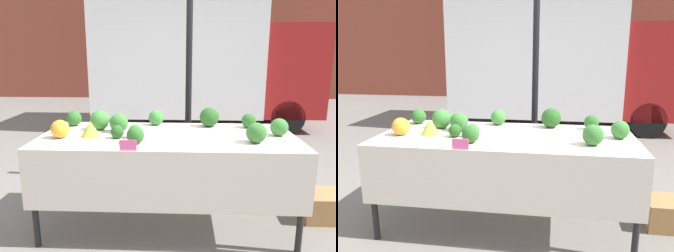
# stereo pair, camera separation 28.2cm
# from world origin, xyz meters

# --- Properties ---
(ground_plane) EXTENTS (40.00, 40.00, 0.00)m
(ground_plane) POSITION_xyz_m (0.00, 0.00, 0.00)
(ground_plane) COLOR slate
(building_facade) EXTENTS (16.00, 0.60, 4.57)m
(building_facade) POSITION_xyz_m (0.00, 8.40, 2.28)
(building_facade) COLOR brown
(building_facade) RESTS_ON ground_plane
(tent_pole) EXTENTS (0.07, 0.07, 2.70)m
(tent_pole) POSITION_xyz_m (0.19, 0.93, 1.35)
(tent_pole) COLOR black
(tent_pole) RESTS_ON ground_plane
(parked_truck) EXTENTS (4.39, 1.90, 2.71)m
(parked_truck) POSITION_xyz_m (0.43, 4.15, 1.41)
(parked_truck) COLOR white
(parked_truck) RESTS_ON ground_plane
(market_table) EXTENTS (2.19, 0.97, 0.83)m
(market_table) POSITION_xyz_m (0.00, -0.07, 0.74)
(market_table) COLOR beige
(market_table) RESTS_ON ground_plane
(orange_cauliflower) EXTENTS (0.15, 0.15, 0.15)m
(orange_cauliflower) POSITION_xyz_m (-0.90, -0.14, 0.91)
(orange_cauliflower) COLOR orange
(orange_cauliflower) RESTS_ON market_table
(romanesco_head) EXTENTS (0.17, 0.17, 0.13)m
(romanesco_head) POSITION_xyz_m (-0.66, -0.08, 0.90)
(romanesco_head) COLOR #93B238
(romanesco_head) RESTS_ON market_table
(broccoli_head_0) EXTENTS (0.14, 0.14, 0.14)m
(broccoli_head_0) POSITION_xyz_m (0.75, 0.31, 0.90)
(broccoli_head_0) COLOR #285B23
(broccoli_head_0) RESTS_ON market_table
(broccoli_head_1) EXTENTS (0.15, 0.15, 0.15)m
(broccoli_head_1) POSITION_xyz_m (-0.13, 0.38, 0.91)
(broccoli_head_1) COLOR #387533
(broccoli_head_1) RESTS_ON market_table
(broccoli_head_2) EXTENTS (0.15, 0.15, 0.15)m
(broccoli_head_2) POSITION_xyz_m (-0.93, 0.32, 0.91)
(broccoli_head_2) COLOR #285B23
(broccoli_head_2) RESTS_ON market_table
(broccoli_head_3) EXTENTS (0.14, 0.14, 0.14)m
(broccoli_head_3) POSITION_xyz_m (-0.24, -0.29, 0.90)
(broccoli_head_3) COLOR #285B23
(broccoli_head_3) RESTS_ON market_table
(broccoli_head_4) EXTENTS (0.12, 0.12, 0.12)m
(broccoli_head_4) POSITION_xyz_m (-0.27, -0.11, 0.89)
(broccoli_head_4) COLOR #387533
(broccoli_head_4) RESTS_ON market_table
(broccoli_head_5) EXTENTS (0.11, 0.11, 0.11)m
(broccoli_head_5) POSITION_xyz_m (-0.42, -0.13, 0.89)
(broccoli_head_5) COLOR #23511E
(broccoli_head_5) RESTS_ON market_table
(broccoli_head_6) EXTENTS (0.15, 0.15, 0.15)m
(broccoli_head_6) POSITION_xyz_m (0.95, 0.02, 0.91)
(broccoli_head_6) COLOR #387533
(broccoli_head_6) RESTS_ON market_table
(broccoli_head_7) EXTENTS (0.18, 0.18, 0.18)m
(broccoli_head_7) POSITION_xyz_m (-0.64, 0.17, 0.92)
(broccoli_head_7) COLOR #387533
(broccoli_head_7) RESTS_ON market_table
(broccoli_head_8) EXTENTS (0.17, 0.17, 0.17)m
(broccoli_head_8) POSITION_xyz_m (-0.45, 0.09, 0.92)
(broccoli_head_8) COLOR #336B2D
(broccoli_head_8) RESTS_ON market_table
(broccoli_head_9) EXTENTS (0.18, 0.18, 0.18)m
(broccoli_head_9) POSITION_xyz_m (0.38, 0.34, 0.93)
(broccoli_head_9) COLOR #23511E
(broccoli_head_9) RESTS_ON market_table
(broccoli_head_10) EXTENTS (0.16, 0.16, 0.16)m
(broccoli_head_10) POSITION_xyz_m (0.71, -0.21, 0.92)
(broccoli_head_10) COLOR #336B2D
(broccoli_head_10) RESTS_ON market_table
(price_sign) EXTENTS (0.13, 0.01, 0.08)m
(price_sign) POSITION_xyz_m (-0.27, -0.47, 0.88)
(price_sign) COLOR #F45B9E
(price_sign) RESTS_ON market_table
(produce_crate) EXTENTS (0.38, 0.35, 0.25)m
(produce_crate) POSITION_xyz_m (1.44, 0.15, 0.13)
(produce_crate) COLOR #9E7042
(produce_crate) RESTS_ON ground_plane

